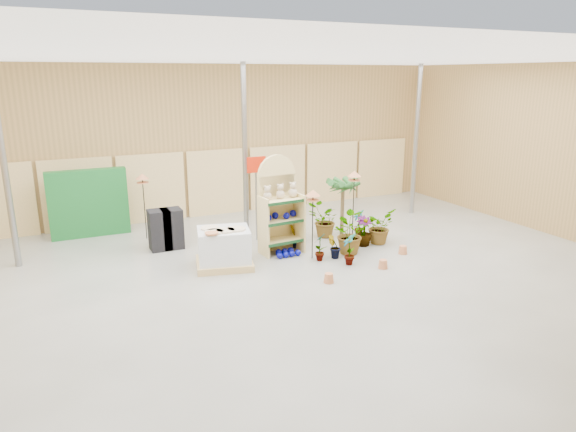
% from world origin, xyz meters
% --- Properties ---
extents(room, '(15.20, 12.10, 4.70)m').
position_xyz_m(room, '(0.00, 0.91, 2.21)').
color(room, gray).
rests_on(room, ground).
extents(display_shelf, '(1.04, 0.70, 2.36)m').
position_xyz_m(display_shelf, '(0.27, 1.98, 1.08)').
color(display_shelf, '#D8BF78').
rests_on(display_shelf, ground).
extents(teddy_bears, '(0.87, 0.22, 0.36)m').
position_xyz_m(teddy_bears, '(0.29, 1.87, 1.49)').
color(teddy_bears, '#C1AA8B').
rests_on(teddy_bears, display_shelf).
extents(gazing_balls_shelf, '(0.87, 0.30, 0.16)m').
position_xyz_m(gazing_balls_shelf, '(0.27, 1.84, 0.93)').
color(gazing_balls_shelf, '#070A82').
rests_on(gazing_balls_shelf, display_shelf).
extents(gazing_balls_floor, '(0.63, 0.39, 0.15)m').
position_xyz_m(gazing_balls_floor, '(0.29, 1.53, 0.07)').
color(gazing_balls_floor, '#070A82').
rests_on(gazing_balls_floor, ground).
extents(pallet_stack, '(1.44, 1.29, 0.92)m').
position_xyz_m(pallet_stack, '(-1.29, 1.49, 0.44)').
color(pallet_stack, tan).
rests_on(pallet_stack, ground).
extents(charcoal_planters, '(0.80, 0.50, 1.00)m').
position_xyz_m(charcoal_planters, '(-2.19, 3.30, 0.50)').
color(charcoal_planters, black).
rests_on(charcoal_planters, ground).
extents(trellis_stock, '(2.00, 0.30, 1.80)m').
position_xyz_m(trellis_stock, '(-3.80, 5.20, 0.90)').
color(trellis_stock, '#156426').
rests_on(trellis_stock, ground).
extents(offer_sign, '(0.50, 0.08, 2.20)m').
position_xyz_m(offer_sign, '(0.10, 2.98, 1.57)').
color(offer_sign, gray).
rests_on(offer_sign, ground).
extents(bird_table_front, '(0.34, 0.34, 1.66)m').
position_xyz_m(bird_table_front, '(0.76, 1.14, 1.53)').
color(bird_table_front, black).
rests_on(bird_table_front, ground).
extents(bird_table_right, '(0.34, 0.34, 1.86)m').
position_xyz_m(bird_table_right, '(2.28, 1.81, 1.73)').
color(bird_table_right, black).
rests_on(bird_table_right, ground).
extents(bird_table_back, '(0.34, 0.34, 1.75)m').
position_xyz_m(bird_table_back, '(-2.51, 4.32, 1.62)').
color(bird_table_back, black).
rests_on(bird_table_back, ground).
extents(palm, '(0.70, 0.70, 1.63)m').
position_xyz_m(palm, '(2.36, 2.48, 1.38)').
color(palm, brown).
rests_on(palm, ground).
extents(potted_plant_0, '(0.44, 0.41, 0.69)m').
position_xyz_m(potted_plant_0, '(0.85, 0.94, 0.34)').
color(potted_plant_0, '#255E25').
rests_on(potted_plant_0, ground).
extents(potted_plant_1, '(0.32, 0.26, 0.57)m').
position_xyz_m(potted_plant_1, '(1.22, 0.92, 0.28)').
color(potted_plant_1, '#255E25').
rests_on(potted_plant_1, ground).
extents(potted_plant_2, '(0.89, 0.99, 1.00)m').
position_xyz_m(potted_plant_2, '(1.70, 1.10, 0.50)').
color(potted_plant_2, '#255E25').
rests_on(potted_plant_2, ground).
extents(potted_plant_3, '(0.43, 0.43, 0.76)m').
position_xyz_m(potted_plant_3, '(2.37, 1.43, 0.38)').
color(potted_plant_3, '#255E25').
rests_on(potted_plant_3, ground).
extents(potted_plant_4, '(0.35, 0.43, 0.72)m').
position_xyz_m(potted_plant_4, '(2.71, 2.20, 0.36)').
color(potted_plant_4, '#255E25').
rests_on(potted_plant_4, ground).
extents(potted_plant_5, '(0.40, 0.36, 0.61)m').
position_xyz_m(potted_plant_5, '(0.73, 1.98, 0.31)').
color(potted_plant_5, '#255E25').
rests_on(potted_plant_5, ground).
extents(potted_plant_6, '(0.84, 0.73, 0.91)m').
position_xyz_m(potted_plant_6, '(1.80, 2.47, 0.46)').
color(potted_plant_6, '#255E25').
rests_on(potted_plant_6, ground).
extents(potted_plant_8, '(0.41, 0.47, 0.75)m').
position_xyz_m(potted_plant_8, '(1.34, 0.43, 0.37)').
color(potted_plant_8, '#255E25').
rests_on(potted_plant_8, ground).
extents(potted_plant_10, '(1.04, 1.00, 0.89)m').
position_xyz_m(potted_plant_10, '(2.84, 1.45, 0.45)').
color(potted_plant_10, '#255E25').
rests_on(potted_plant_10, ground).
extents(potted_plant_11, '(0.54, 0.54, 0.73)m').
position_xyz_m(potted_plant_11, '(1.00, 2.39, 0.37)').
color(potted_plant_11, '#255E25').
rests_on(potted_plant_11, ground).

